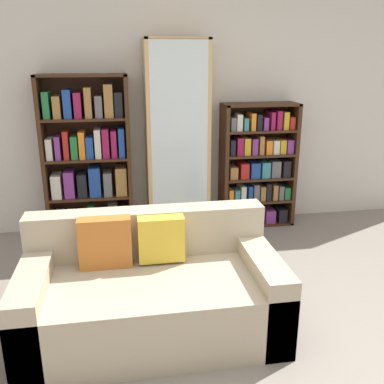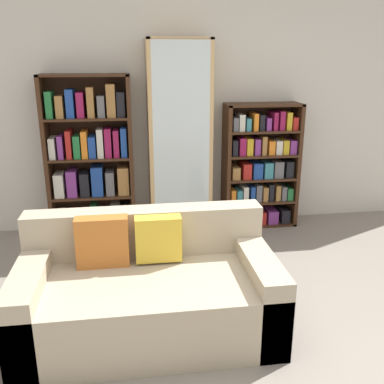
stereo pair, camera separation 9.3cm
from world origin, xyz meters
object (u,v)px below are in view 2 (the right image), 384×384
object	(u,v)px
couch	(148,292)
wine_bottle	(249,235)
display_cabinet	(179,139)
bookshelf_left	(92,161)
bookshelf_right	(260,168)

from	to	relation	value
couch	wine_bottle	distance (m)	1.58
display_cabinet	wine_bottle	xyz separation A→B (m)	(0.62, -0.64, -0.86)
wine_bottle	display_cabinet	bearing A→B (deg)	133.92
bookshelf_left	bookshelf_right	size ratio (longest dim) A/B	1.23
couch	bookshelf_left	size ratio (longest dim) A/B	1.03
bookshelf_left	display_cabinet	xyz separation A→B (m)	(0.92, -0.02, 0.21)
bookshelf_left	wine_bottle	bearing A→B (deg)	-23.15
couch	bookshelf_left	world-z (taller)	bookshelf_left
couch	display_cabinet	distance (m)	1.99
display_cabinet	bookshelf_right	distance (m)	0.97
couch	wine_bottle	size ratio (longest dim) A/B	4.69
couch	display_cabinet	bearing A→B (deg)	76.47
display_cabinet	bookshelf_right	bearing A→B (deg)	1.05
bookshelf_right	wine_bottle	world-z (taller)	bookshelf_right
display_cabinet	bookshelf_right	world-z (taller)	display_cabinet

